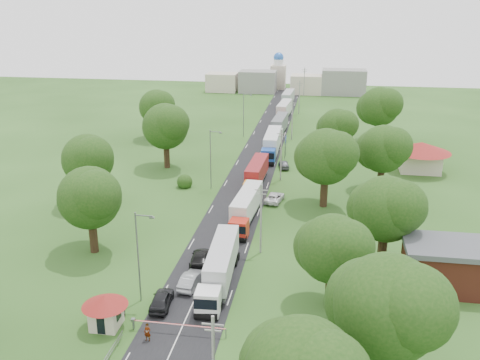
% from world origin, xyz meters
% --- Properties ---
extents(ground, '(260.00, 260.00, 0.00)m').
position_xyz_m(ground, '(0.00, 0.00, 0.00)').
color(ground, '#244617').
rests_on(ground, ground).
extents(road, '(8.00, 200.00, 0.04)m').
position_xyz_m(road, '(0.00, 20.00, 0.00)').
color(road, black).
rests_on(road, ground).
extents(boom_barrier, '(9.22, 0.35, 1.18)m').
position_xyz_m(boom_barrier, '(-1.36, -25.00, 0.89)').
color(boom_barrier, slate).
rests_on(boom_barrier, ground).
extents(guard_booth, '(4.40, 4.40, 3.45)m').
position_xyz_m(guard_booth, '(-7.20, -25.00, 2.16)').
color(guard_booth, beige).
rests_on(guard_booth, ground).
extents(info_sign, '(0.12, 3.10, 4.10)m').
position_xyz_m(info_sign, '(5.20, 35.00, 3.00)').
color(info_sign, slate).
rests_on(info_sign, ground).
extents(pole_1, '(1.60, 0.24, 9.00)m').
position_xyz_m(pole_1, '(5.50, -7.00, 4.68)').
color(pole_1, gray).
rests_on(pole_1, ground).
extents(pole_2, '(1.60, 0.24, 9.00)m').
position_xyz_m(pole_2, '(5.50, 21.00, 4.68)').
color(pole_2, gray).
rests_on(pole_2, ground).
extents(pole_3, '(1.60, 0.24, 9.00)m').
position_xyz_m(pole_3, '(5.50, 49.00, 4.68)').
color(pole_3, gray).
rests_on(pole_3, ground).
extents(pole_4, '(1.60, 0.24, 9.00)m').
position_xyz_m(pole_4, '(5.50, 77.00, 4.68)').
color(pole_4, gray).
rests_on(pole_4, ground).
extents(pole_5, '(1.60, 0.24, 9.00)m').
position_xyz_m(pole_5, '(5.50, 105.00, 4.68)').
color(pole_5, gray).
rests_on(pole_5, ground).
extents(lamp_0, '(2.03, 0.22, 10.00)m').
position_xyz_m(lamp_0, '(-5.35, -20.00, 5.55)').
color(lamp_0, slate).
rests_on(lamp_0, ground).
extents(lamp_1, '(2.03, 0.22, 10.00)m').
position_xyz_m(lamp_1, '(-5.35, 15.00, 5.55)').
color(lamp_1, slate).
rests_on(lamp_1, ground).
extents(lamp_2, '(2.03, 0.22, 10.00)m').
position_xyz_m(lamp_2, '(-5.35, 50.00, 5.55)').
color(lamp_2, slate).
rests_on(lamp_2, ground).
extents(tree_1, '(9.60, 9.60, 12.05)m').
position_xyz_m(tree_1, '(17.99, -29.83, 7.85)').
color(tree_1, '#382616').
rests_on(tree_1, ground).
extents(tree_2, '(8.00, 8.00, 10.10)m').
position_xyz_m(tree_2, '(13.99, -17.86, 6.60)').
color(tree_2, '#382616').
rests_on(tree_2, ground).
extents(tree_3, '(8.80, 8.80, 11.07)m').
position_xyz_m(tree_3, '(19.99, -7.84, 7.22)').
color(tree_3, '#382616').
rests_on(tree_3, ground).
extents(tree_4, '(9.60, 9.60, 12.05)m').
position_xyz_m(tree_4, '(12.99, 10.17, 7.85)').
color(tree_4, '#382616').
rests_on(tree_4, ground).
extents(tree_5, '(8.80, 8.80, 11.07)m').
position_xyz_m(tree_5, '(21.99, 18.16, 7.22)').
color(tree_5, '#382616').
rests_on(tree_5, ground).
extents(tree_6, '(8.00, 8.00, 10.10)m').
position_xyz_m(tree_6, '(14.99, 35.14, 6.60)').
color(tree_6, '#382616').
rests_on(tree_6, ground).
extents(tree_7, '(9.60, 9.60, 12.05)m').
position_xyz_m(tree_7, '(23.99, 50.17, 7.85)').
color(tree_7, '#382616').
rests_on(tree_7, ground).
extents(tree_10, '(8.80, 8.80, 11.07)m').
position_xyz_m(tree_10, '(-15.01, -9.84, 7.22)').
color(tree_10, '#382616').
rests_on(tree_10, ground).
extents(tree_11, '(8.80, 8.80, 11.07)m').
position_xyz_m(tree_11, '(-22.01, 5.16, 7.22)').
color(tree_11, '#382616').
rests_on(tree_11, ground).
extents(tree_12, '(9.60, 9.60, 12.05)m').
position_xyz_m(tree_12, '(-16.01, 25.17, 7.85)').
color(tree_12, '#382616').
rests_on(tree_12, ground).
extents(tree_13, '(8.80, 8.80, 11.07)m').
position_xyz_m(tree_13, '(-24.01, 45.16, 7.22)').
color(tree_13, '#382616').
rests_on(tree_13, ground).
extents(house_brick, '(8.60, 6.60, 5.20)m').
position_xyz_m(house_brick, '(26.00, -12.00, 2.65)').
color(house_brick, maroon).
rests_on(house_brick, ground).
extents(house_cream, '(10.08, 10.08, 5.80)m').
position_xyz_m(house_cream, '(30.00, 30.00, 3.64)').
color(house_cream, beige).
rests_on(house_cream, ground).
extents(distant_town, '(52.00, 8.00, 8.00)m').
position_xyz_m(distant_town, '(0.68, 110.00, 3.49)').
color(distant_town, gray).
rests_on(distant_town, ground).
extents(church, '(5.00, 5.00, 12.30)m').
position_xyz_m(church, '(-4.00, 118.00, 5.39)').
color(church, beige).
rests_on(church, ground).
extents(truck_0, '(3.13, 14.70, 4.06)m').
position_xyz_m(truck_0, '(2.03, -15.15, 2.16)').
color(truck_0, white).
rests_on(truck_0, ground).
extents(truck_1, '(3.17, 14.20, 3.92)m').
position_xyz_m(truck_1, '(2.20, 2.48, 2.08)').
color(truck_1, red).
rests_on(truck_1, ground).
extents(truck_2, '(2.74, 13.90, 3.85)m').
position_xyz_m(truck_2, '(1.67, 17.75, 2.04)').
color(truck_2, orange).
rests_on(truck_2, ground).
extents(truck_3, '(2.87, 15.73, 4.36)m').
position_xyz_m(truck_3, '(2.38, 36.52, 2.31)').
color(truck_3, '#1B45A3').
rests_on(truck_3, ground).
extents(truck_4, '(3.06, 14.46, 4.00)m').
position_xyz_m(truck_4, '(2.33, 53.41, 2.12)').
color(truck_4, silver).
rests_on(truck_4, ground).
extents(truck_5, '(3.26, 14.74, 4.07)m').
position_xyz_m(truck_5, '(1.96, 70.53, 2.16)').
color(truck_5, '#9C2A18').
rests_on(truck_5, ground).
extents(truck_6, '(3.02, 14.49, 4.00)m').
position_xyz_m(truck_6, '(1.67, 87.82, 2.12)').
color(truck_6, '#286D43').
rests_on(truck_6, ground).
extents(car_lane_front, '(2.31, 4.94, 1.64)m').
position_xyz_m(car_lane_front, '(-3.00, -20.77, 0.82)').
color(car_lane_front, black).
rests_on(car_lane_front, ground).
extents(car_lane_mid, '(2.15, 4.96, 1.59)m').
position_xyz_m(car_lane_mid, '(-1.00, -16.29, 0.79)').
color(car_lane_mid, gray).
rests_on(car_lane_mid, ground).
extents(car_lane_rear, '(2.88, 5.92, 1.66)m').
position_xyz_m(car_lane_rear, '(-1.09, -11.28, 0.83)').
color(car_lane_rear, black).
rests_on(car_lane_rear, ground).
extents(car_verge_near, '(3.10, 5.31, 1.39)m').
position_xyz_m(car_verge_near, '(5.50, 10.66, 0.69)').
color(car_verge_near, white).
rests_on(car_verge_near, ground).
extents(car_verge_far, '(2.52, 4.59, 1.48)m').
position_xyz_m(car_verge_far, '(5.50, 28.07, 0.74)').
color(car_verge_far, '#5C6064').
rests_on(car_verge_far, ground).
extents(pedestrian_near, '(0.68, 0.47, 1.77)m').
position_xyz_m(pedestrian_near, '(-2.57, -26.52, 0.89)').
color(pedestrian_near, gray).
rests_on(pedestrian_near, ground).
extents(pedestrian_booth, '(1.12, 1.10, 1.82)m').
position_xyz_m(pedestrian_booth, '(-6.29, -23.12, 0.91)').
color(pedestrian_booth, gray).
rests_on(pedestrian_booth, ground).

